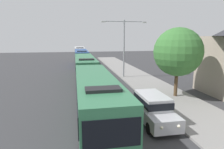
{
  "coord_description": "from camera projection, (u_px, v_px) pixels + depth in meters",
  "views": [
    {
      "loc": [
        -2.61,
        0.62,
        5.63
      ],
      "look_at": [
        0.98,
        19.44,
        1.99
      ],
      "focal_mm": 31.37,
      "sensor_mm": 36.0,
      "label": 1
    }
  ],
  "objects": [
    {
      "name": "bus_fourth_in_line",
      "position": [
        80.0,
        53.0,
        51.87
      ],
      "size": [
        2.58,
        11.09,
        3.21
      ],
      "color": "silver",
      "rests_on": "ground_plane"
    },
    {
      "name": "bus_second_in_line",
      "position": [
        85.0,
        67.0,
        26.38
      ],
      "size": [
        2.58,
        12.1,
        3.21
      ],
      "color": "#33724C",
      "rests_on": "ground_plane"
    },
    {
      "name": "bus_lead",
      "position": [
        96.0,
        97.0,
        13.23
      ],
      "size": [
        2.58,
        11.83,
        3.21
      ],
      "color": "#33724C",
      "rests_on": "ground_plane"
    },
    {
      "name": "white_suv",
      "position": [
        152.0,
        107.0,
        13.11
      ],
      "size": [
        1.86,
        5.04,
        1.9
      ],
      "color": "#B7B7BC",
      "rests_on": "ground_plane"
    },
    {
      "name": "bus_middle",
      "position": [
        81.0,
        57.0,
        39.73
      ],
      "size": [
        2.58,
        11.26,
        3.21
      ],
      "color": "#284C8C",
      "rests_on": "ground_plane"
    },
    {
      "name": "streetlamp_mid",
      "position": [
        124.0,
        42.0,
        26.82
      ],
      "size": [
        6.29,
        0.28,
        7.81
      ],
      "color": "gray",
      "rests_on": "sidewalk"
    },
    {
      "name": "roadside_tree",
      "position": [
        178.0,
        52.0,
        17.92
      ],
      "size": [
        4.46,
        4.46,
        6.4
      ],
      "color": "#4C3823",
      "rests_on": "sidewalk"
    }
  ]
}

